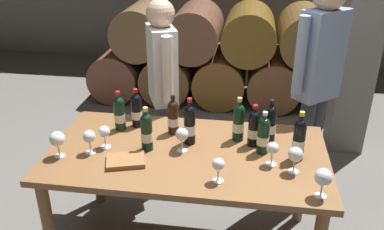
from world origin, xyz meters
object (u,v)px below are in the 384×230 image
(wine_glass_4, at_px, (323,178))
(taster_seated_left, at_px, (163,82))
(wine_glass_3, at_px, (104,132))
(wine_bottle_7, at_px, (147,131))
(wine_bottle_3, at_px, (239,122))
(sommelier_presenting, at_px, (318,73))
(wine_glass_0, at_px, (295,155))
(wine_glass_2, at_px, (218,165))
(wine_bottle_6, at_px, (120,113))
(tasting_notebook, at_px, (126,161))
(wine_bottle_5, at_px, (190,124))
(wine_bottle_0, at_px, (263,135))
(wine_bottle_9, at_px, (270,123))
(dining_table, at_px, (187,164))
(wine_bottle_8, at_px, (137,110))
(wine_bottle_1, at_px, (254,128))
(wine_glass_1, at_px, (57,139))
(wine_glass_6, at_px, (89,137))
(wine_bottle_2, at_px, (299,139))
(wine_glass_5, at_px, (182,135))
(wine_glass_7, at_px, (272,149))
(wine_bottle_4, at_px, (173,117))

(wine_glass_4, relative_size, taster_seated_left, 0.11)
(wine_glass_3, bearing_deg, wine_bottle_7, 3.57)
(wine_bottle_3, bearing_deg, sommelier_presenting, 46.07)
(wine_glass_0, height_order, wine_glass_2, wine_glass_0)
(wine_bottle_6, height_order, tasting_notebook, wine_bottle_6)
(wine_bottle_6, bearing_deg, wine_bottle_5, -13.18)
(wine_bottle_0, bearing_deg, wine_bottle_9, 73.97)
(wine_bottle_0, bearing_deg, dining_table, -173.20)
(wine_glass_2, height_order, sommelier_presenting, sommelier_presenting)
(wine_bottle_6, distance_m, wine_bottle_8, 0.12)
(wine_bottle_9, distance_m, taster_seated_left, 0.95)
(wine_bottle_1, bearing_deg, wine_bottle_0, -55.40)
(sommelier_presenting, bearing_deg, wine_bottle_0, -118.91)
(wine_glass_1, height_order, wine_glass_2, wine_glass_1)
(wine_bottle_5, height_order, wine_glass_2, wine_bottle_5)
(wine_glass_0, bearing_deg, wine_glass_6, 178.49)
(wine_glass_1, distance_m, tasting_notebook, 0.42)
(wine_bottle_1, bearing_deg, wine_bottle_5, -175.03)
(dining_table, relative_size, wine_bottle_8, 6.23)
(wine_bottle_2, bearing_deg, dining_table, -179.10)
(wine_bottle_1, distance_m, wine_bottle_3, 0.11)
(wine_bottle_7, bearing_deg, wine_bottle_5, 24.83)
(wine_bottle_5, xyz_separation_m, wine_bottle_7, (-0.25, -0.12, -0.01))
(wine_glass_2, bearing_deg, wine_bottle_5, 118.24)
(wine_bottle_6, relative_size, wine_glass_5, 1.79)
(wine_glass_2, bearing_deg, dining_table, 126.68)
(wine_bottle_9, bearing_deg, wine_bottle_0, -106.03)
(wine_bottle_2, relative_size, wine_bottle_7, 1.08)
(wine_glass_4, relative_size, wine_glass_7, 1.12)
(wine_glass_3, height_order, tasting_notebook, wine_glass_3)
(wine_bottle_5, xyz_separation_m, wine_glass_6, (-0.58, -0.21, -0.03))
(wine_glass_7, bearing_deg, wine_bottle_4, 154.68)
(wine_bottle_0, height_order, taster_seated_left, taster_seated_left)
(wine_bottle_2, bearing_deg, wine_bottle_9, 129.12)
(wine_bottle_2, bearing_deg, wine_glass_6, -174.63)
(wine_bottle_9, bearing_deg, wine_bottle_7, -163.55)
(wine_bottle_6, distance_m, wine_glass_6, 0.34)
(dining_table, relative_size, wine_bottle_9, 5.97)
(wine_bottle_1, height_order, wine_bottle_2, wine_bottle_2)
(wine_bottle_0, relative_size, wine_glass_4, 1.66)
(wine_bottle_8, relative_size, wine_glass_6, 1.80)
(wine_glass_4, height_order, taster_seated_left, taster_seated_left)
(wine_bottle_0, bearing_deg, wine_bottle_6, 170.09)
(wine_glass_6, bearing_deg, wine_bottle_5, 19.72)
(dining_table, relative_size, wine_bottle_2, 5.52)
(wine_bottle_2, relative_size, wine_bottle_9, 1.08)
(wine_bottle_2, xyz_separation_m, taster_seated_left, (-0.96, 0.71, 0.03))
(dining_table, relative_size, wine_glass_1, 10.34)
(wine_glass_7, distance_m, sommelier_presenting, 0.91)
(dining_table, distance_m, wine_bottle_4, 0.33)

